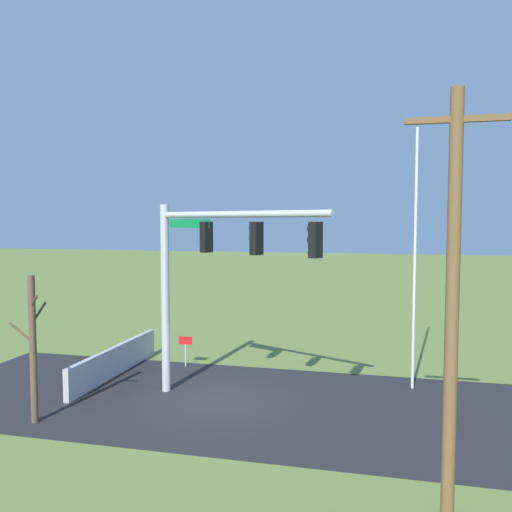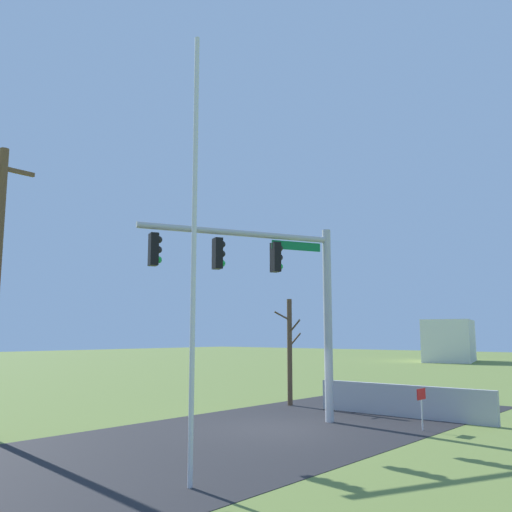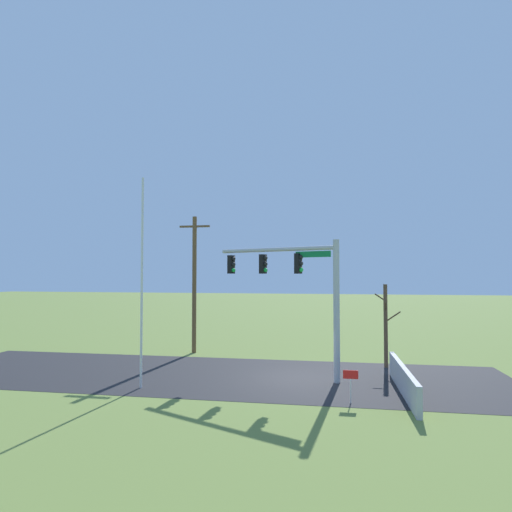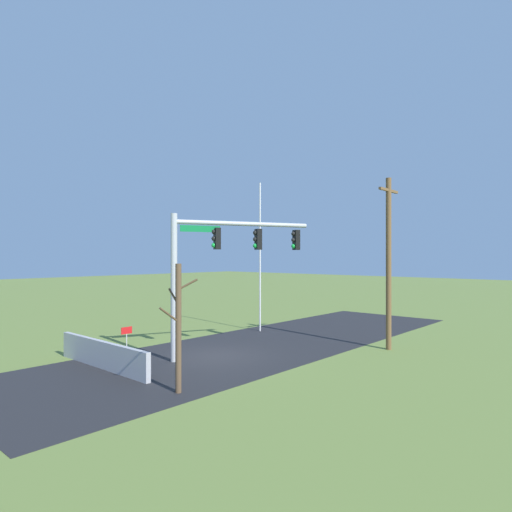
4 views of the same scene
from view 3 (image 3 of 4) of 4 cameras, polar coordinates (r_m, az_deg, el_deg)
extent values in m
plane|color=olive|center=(20.64, 4.76, -15.83)|extent=(160.00, 160.00, 0.00)
cube|color=#232326|center=(21.35, -6.40, -15.35)|extent=(28.00, 8.00, 0.01)
cube|color=#B7B5AD|center=(20.14, 13.66, -16.11)|extent=(6.00, 6.00, 0.01)
cube|color=#A8A8AD|center=(18.95, 18.92, -15.26)|extent=(0.20, 6.40, 1.09)
cylinder|color=#B2B5BA|center=(19.57, 10.63, -7.13)|extent=(0.28, 0.28, 6.34)
cylinder|color=#B2B5BA|center=(21.05, 2.52, 0.86)|extent=(5.93, 2.90, 0.20)
cube|color=#0F7238|center=(20.02, 7.54, 0.23)|extent=(1.64, 0.79, 0.28)
cube|color=black|center=(20.37, 5.60, -1.00)|extent=(0.37, 0.43, 0.96)
sphere|color=black|center=(20.30, 5.97, -0.15)|extent=(0.22, 0.22, 0.22)
sphere|color=black|center=(20.30, 5.98, -0.99)|extent=(0.22, 0.22, 0.22)
sphere|color=green|center=(20.29, 5.98, -1.84)|extent=(0.22, 0.22, 0.22)
cube|color=black|center=(21.41, 0.92, -1.07)|extent=(0.37, 0.43, 0.96)
sphere|color=black|center=(21.33, 1.25, -0.26)|extent=(0.22, 0.22, 0.22)
sphere|color=black|center=(21.32, 1.25, -1.06)|extent=(0.22, 0.22, 0.22)
sphere|color=green|center=(21.32, 1.25, -1.87)|extent=(0.22, 0.22, 0.22)
cube|color=black|center=(22.57, -3.31, -1.13)|extent=(0.37, 0.43, 0.96)
sphere|color=black|center=(22.49, -3.01, -0.36)|extent=(0.22, 0.22, 0.22)
sphere|color=black|center=(22.48, -3.01, -1.12)|extent=(0.22, 0.22, 0.22)
sphere|color=green|center=(22.48, -3.01, -1.89)|extent=(0.22, 0.22, 0.22)
cylinder|color=silver|center=(18.94, -14.89, -3.33)|extent=(0.10, 0.10, 8.94)
cylinder|color=brown|center=(26.55, -8.17, -3.74)|extent=(0.26, 0.26, 8.30)
cube|color=brown|center=(26.70, -8.13, 3.90)|extent=(1.90, 0.12, 0.12)
cylinder|color=brown|center=(23.37, 16.81, -8.84)|extent=(0.20, 0.20, 4.26)
cylinder|color=brown|center=(23.36, 17.70, -7.67)|extent=(0.78, 0.07, 0.57)
cylinder|color=brown|center=(23.41, 16.13, -5.29)|extent=(0.54, 0.47, 0.39)
cylinder|color=brown|center=(22.99, 16.81, -6.40)|extent=(0.12, 0.61, 0.55)
cylinder|color=silver|center=(17.14, 12.44, -17.08)|extent=(0.04, 0.04, 0.90)
cube|color=red|center=(16.99, 12.43, -15.09)|extent=(0.56, 0.02, 0.32)
camera|label=1|loc=(36.58, -1.10, -0.77)|focal=37.02mm
camera|label=2|loc=(17.91, -48.80, -7.99)|focal=38.48mm
camera|label=4|loc=(36.45, 28.66, -2.53)|focal=30.55mm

